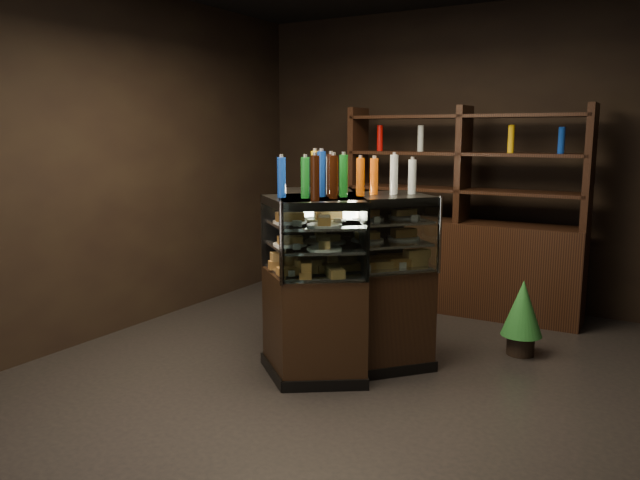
% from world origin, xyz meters
% --- Properties ---
extents(ground, '(5.00, 5.00, 0.00)m').
position_xyz_m(ground, '(0.00, 0.00, 0.00)').
color(ground, black).
rests_on(ground, ground).
extents(room_shell, '(5.02, 5.02, 3.01)m').
position_xyz_m(room_shell, '(0.00, 0.00, 1.94)').
color(room_shell, black).
rests_on(room_shell, ground).
extents(display_case, '(1.46, 1.33, 1.31)m').
position_xyz_m(display_case, '(-0.45, 0.15, 0.44)').
color(display_case, black).
rests_on(display_case, ground).
extents(food_display, '(1.08, 1.01, 0.41)m').
position_xyz_m(food_display, '(-0.45, 0.15, 0.97)').
color(food_display, '#BE8644').
rests_on(food_display, display_case).
extents(bottles_top, '(0.91, 0.87, 0.30)m').
position_xyz_m(bottles_top, '(-0.45, 0.16, 1.44)').
color(bottles_top, '#0F38B2').
rests_on(bottles_top, display_case).
extents(potted_conifer, '(0.32, 0.32, 0.69)m').
position_xyz_m(potted_conifer, '(0.74, 1.09, 0.39)').
color(potted_conifer, black).
rests_on(potted_conifer, ground).
extents(back_shelving, '(2.31, 0.46, 2.00)m').
position_xyz_m(back_shelving, '(-0.08, 2.05, 0.61)').
color(back_shelving, black).
rests_on(back_shelving, ground).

